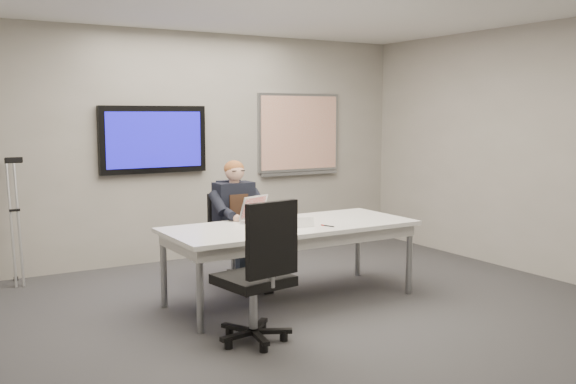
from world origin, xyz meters
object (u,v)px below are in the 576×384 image
conference_table (291,233)px  laptop (258,216)px  office_chair_far (231,254)px  seated_person (241,236)px  office_chair_near (257,299)px

conference_table → laptop: laptop is taller
office_chair_far → laptop: laptop is taller
seated_person → laptop: size_ratio=2.91×
office_chair_near → laptop: size_ratio=2.54×
laptop → office_chair_far: bearing=65.7°
office_chair_far → seated_person: (0.00, -0.24, 0.24)m
office_chair_far → laptop: 0.84m
conference_table → office_chair_near: office_chair_near is taller
office_chair_far → office_chair_near: bearing=-113.4°
conference_table → office_chair_far: bearing=101.0°
office_chair_near → laptop: office_chair_near is taller
seated_person → laptop: seated_person is taller
office_chair_far → office_chair_near: 1.93m
office_chair_near → seated_person: (0.65, 1.58, 0.17)m
office_chair_far → seated_person: size_ratio=0.72×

